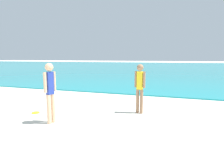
% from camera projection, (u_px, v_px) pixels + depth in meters
% --- Properties ---
extents(water, '(160.00, 60.00, 0.06)m').
position_uv_depth(water, '(166.00, 67.00, 37.13)').
color(water, teal).
rests_on(water, ground).
extents(person_standing, '(0.22, 0.37, 1.65)m').
position_uv_depth(person_standing, '(50.00, 90.00, 5.07)').
color(person_standing, '#DDAD84').
rests_on(person_standing, ground).
extents(frisbee, '(0.25, 0.25, 0.03)m').
position_uv_depth(frisbee, '(36.00, 113.00, 6.12)').
color(frisbee, yellow).
rests_on(frisbee, ground).
extents(person_distant, '(0.36, 0.21, 1.59)m').
position_uv_depth(person_distant, '(140.00, 86.00, 6.01)').
color(person_distant, '#936B4C').
rests_on(person_distant, ground).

